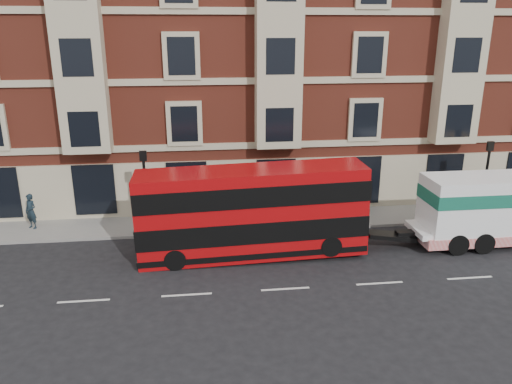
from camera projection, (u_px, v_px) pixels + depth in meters
ground at (285, 289)px, 20.39m from camera, size 120.00×120.00×0.00m
sidewalk at (261, 221)px, 27.44m from camera, size 90.00×3.00×0.15m
victorian_terrace at (254, 30)px, 31.47m from camera, size 45.00×12.00×20.40m
lamp_post_west at (145, 187)px, 24.73m from camera, size 0.35×0.15×4.35m
lamp_post_east at (486, 175)px, 26.77m from camera, size 0.35×0.15×4.35m
double_decker_bus at (252, 211)px, 22.74m from camera, size 10.37×2.38×4.20m
tow_truck at (498, 208)px, 24.23m from camera, size 8.30×2.45×3.46m
pedestrian at (31, 211)px, 25.97m from camera, size 0.82×0.74×1.87m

